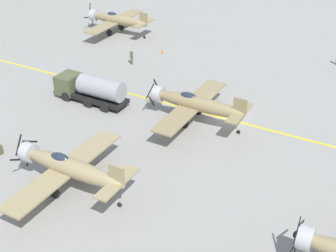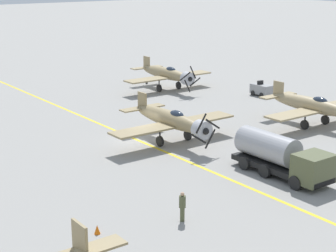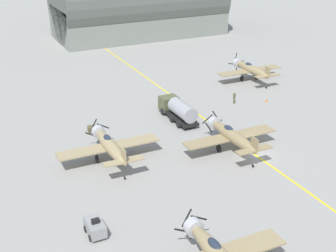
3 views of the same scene
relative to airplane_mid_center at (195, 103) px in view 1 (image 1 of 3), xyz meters
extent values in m
plane|color=gray|center=(2.03, -2.21, -2.01)|extent=(400.00, 400.00, 0.00)
cube|color=yellow|center=(2.03, -2.21, -2.01)|extent=(0.30, 160.00, 0.01)
ellipsoid|color=#958158|center=(0.00, -0.41, 0.04)|extent=(1.50, 9.50, 1.42)
cylinder|color=#B7B7BC|center=(0.00, 4.04, 0.04)|extent=(1.58, 0.90, 1.58)
ellipsoid|color=#232D3D|center=(0.00, 0.73, 0.60)|extent=(0.80, 1.70, 0.76)
cube|color=#958158|center=(0.00, 0.35, -0.30)|extent=(12.00, 2.10, 0.16)
cube|color=#958158|center=(0.00, -4.50, 0.19)|extent=(4.40, 1.10, 0.12)
cube|color=#958158|center=(0.00, -4.50, 0.84)|extent=(0.14, 1.30, 1.60)
sphere|color=black|center=(0.00, 4.54, 0.04)|extent=(0.56, 0.56, 0.56)
cube|color=black|center=(0.49, 4.54, 0.76)|extent=(1.09, 0.06, 1.53)
cube|color=black|center=(-0.73, 4.54, 0.53)|extent=(1.53, 0.06, 1.09)
cube|color=black|center=(-0.49, 4.54, -0.69)|extent=(1.09, 0.06, 1.53)
cube|color=black|center=(0.73, 4.54, -0.45)|extent=(1.53, 0.06, 1.09)
cylinder|color=black|center=(-1.50, 0.35, -0.93)|extent=(0.14, 0.14, 1.26)
cylinder|color=black|center=(-1.50, 0.35, -1.56)|extent=(0.22, 0.90, 0.90)
cylinder|color=black|center=(1.50, 0.35, -0.93)|extent=(0.14, 0.14, 1.26)
cylinder|color=black|center=(1.50, 0.35, -1.56)|extent=(0.22, 0.90, 0.90)
cylinder|color=black|center=(0.00, -4.56, -1.83)|extent=(0.12, 0.36, 0.36)
ellipsoid|color=tan|center=(-14.00, 3.41, 0.04)|extent=(1.50, 9.50, 1.42)
cylinder|color=#B7B7BC|center=(-14.00, 7.86, 0.04)|extent=(1.58, 0.90, 1.58)
ellipsoid|color=#232D3D|center=(-14.00, 4.55, 0.60)|extent=(0.80, 1.70, 0.76)
cube|color=tan|center=(-14.00, 4.17, -0.30)|extent=(12.00, 2.10, 0.16)
cube|color=tan|center=(-14.00, -0.68, 0.19)|extent=(4.40, 1.10, 0.12)
cube|color=tan|center=(-14.00, -0.68, 0.84)|extent=(0.14, 1.30, 1.60)
sphere|color=black|center=(-14.00, 8.36, 0.04)|extent=(0.56, 0.56, 0.56)
cube|color=black|center=(-13.24, 8.36, 0.47)|extent=(1.59, 0.06, 0.99)
cube|color=black|center=(-14.43, 8.36, 0.80)|extent=(0.99, 0.06, 1.59)
cube|color=black|center=(-14.76, 8.36, -0.40)|extent=(1.59, 0.06, 0.99)
cube|color=black|center=(-13.56, 8.36, -0.72)|extent=(0.99, 0.06, 1.59)
cylinder|color=black|center=(-15.50, 4.17, -0.93)|extent=(0.14, 0.14, 1.26)
cylinder|color=black|center=(-15.50, 4.17, -1.56)|extent=(0.22, 0.90, 0.90)
cylinder|color=black|center=(-12.50, 4.17, -0.93)|extent=(0.14, 0.14, 1.26)
cylinder|color=black|center=(-12.50, 4.17, -1.56)|extent=(0.22, 0.90, 0.90)
cylinder|color=black|center=(-14.00, -0.74, -1.83)|extent=(0.12, 0.36, 0.36)
ellipsoid|color=#9A865D|center=(17.59, 20.68, 0.04)|extent=(1.50, 9.50, 1.42)
cylinder|color=#B7B7BC|center=(17.59, 25.13, 0.04)|extent=(1.58, 0.90, 1.58)
ellipsoid|color=#232D3D|center=(17.59, 21.82, 0.60)|extent=(0.80, 1.70, 0.76)
cube|color=#9A865D|center=(17.59, 21.44, -0.30)|extent=(12.00, 2.10, 0.16)
cube|color=#9A865D|center=(17.59, 16.59, 0.19)|extent=(4.40, 1.10, 0.12)
cube|color=#9A865D|center=(17.59, 16.59, 0.84)|extent=(0.14, 1.30, 1.60)
sphere|color=black|center=(17.59, 25.63, 0.04)|extent=(0.56, 0.56, 0.56)
cube|color=black|center=(16.73, 25.63, -0.14)|extent=(1.74, 0.06, 0.49)
cube|color=black|center=(17.77, 25.63, -0.82)|extent=(0.49, 0.06, 1.74)
cube|color=black|center=(18.45, 25.63, 0.21)|extent=(1.74, 0.06, 0.49)
cube|color=black|center=(17.41, 25.63, 0.90)|extent=(0.49, 0.06, 1.74)
cylinder|color=black|center=(16.09, 21.44, -0.93)|extent=(0.14, 0.14, 1.26)
cylinder|color=black|center=(16.09, 21.44, -1.56)|extent=(0.22, 0.90, 0.90)
cylinder|color=black|center=(19.09, 21.44, -0.93)|extent=(0.14, 0.14, 1.26)
cylinder|color=black|center=(19.09, 21.44, -1.56)|extent=(0.22, 0.90, 0.90)
cylinder|color=black|center=(17.59, 16.53, -1.83)|extent=(0.12, 0.36, 0.36)
cylinder|color=#B7B7BC|center=(-12.81, -13.95, 0.04)|extent=(1.57, 0.90, 1.58)
sphere|color=black|center=(-12.81, -13.45, 0.04)|extent=(0.56, 0.56, 0.56)
cube|color=black|center=(-13.58, -13.45, -0.38)|extent=(1.61, 0.06, 0.96)
cube|color=black|center=(-12.40, -13.45, -0.73)|extent=(0.96, 0.06, 1.61)
cube|color=black|center=(-12.04, -13.45, 0.45)|extent=(1.61, 0.06, 0.96)
cube|color=black|center=(-13.23, -13.45, 0.81)|extent=(0.96, 0.06, 1.61)
cube|color=black|center=(-1.43, 11.26, -1.39)|extent=(2.25, 8.00, 0.40)
cube|color=#515638|center=(-1.43, 14.22, -0.59)|extent=(2.50, 2.08, 2.00)
cylinder|color=#9E9EA3|center=(-1.43, 9.94, -0.09)|extent=(2.10, 4.96, 2.10)
cylinder|color=black|center=(-2.62, 13.74, -1.51)|extent=(0.30, 1.00, 1.00)
cylinder|color=black|center=(-0.24, 13.74, -1.51)|extent=(0.30, 1.00, 1.00)
cylinder|color=black|center=(-2.62, 10.86, -1.51)|extent=(0.30, 1.00, 1.00)
cylinder|color=black|center=(-0.24, 10.86, -1.51)|extent=(0.30, 1.00, 1.00)
cylinder|color=black|center=(-2.62, 8.78, -1.51)|extent=(0.30, 1.00, 1.00)
cylinder|color=black|center=(-0.24, 8.78, -1.51)|extent=(0.30, 1.00, 1.00)
cylinder|color=#515638|center=(9.00, 13.07, -1.57)|extent=(0.27, 0.27, 0.88)
cylinder|color=#515638|center=(9.00, 13.07, -0.77)|extent=(0.40, 0.40, 0.73)
sphere|color=tan|center=(9.00, 13.07, -0.28)|extent=(0.24, 0.24, 0.24)
cone|color=orange|center=(13.93, 11.53, -1.74)|extent=(0.36, 0.36, 0.55)
camera|label=1|loc=(-35.66, -16.91, 20.75)|focal=50.00mm
camera|label=2|loc=(27.98, 37.27, 12.48)|focal=60.00mm
camera|label=3|loc=(-28.83, -42.05, 23.78)|focal=50.00mm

